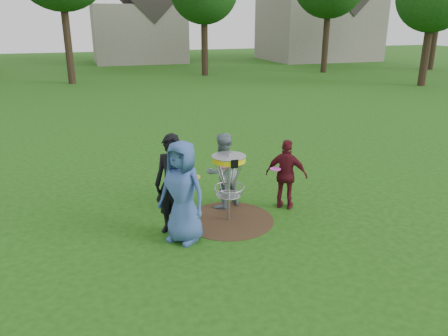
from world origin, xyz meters
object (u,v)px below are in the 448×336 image
object	(u,v)px
player_grey	(222,171)
player_maroon	(286,175)
player_black	(173,185)
player_blue	(182,192)
disc_golf_basket	(229,172)

from	to	relation	value
player_grey	player_maroon	world-z (taller)	player_grey
player_black	player_grey	distance (m)	1.50
player_blue	disc_golf_basket	xyz separation A→B (m)	(1.04, 0.52, 0.09)
player_blue	player_grey	xyz separation A→B (m)	(1.13, 1.21, -0.13)
player_blue	disc_golf_basket	distance (m)	1.16
player_black	player_blue	bearing A→B (deg)	-40.33
player_blue	player_black	bearing A→B (deg)	153.03
player_grey	player_maroon	bearing A→B (deg)	137.66
player_grey	player_black	bearing A→B (deg)	14.11
player_blue	player_grey	bearing A→B (deg)	94.34
player_grey	disc_golf_basket	xyz separation A→B (m)	(-0.09, -0.69, 0.22)
player_blue	disc_golf_basket	size ratio (longest dim) A/B	1.35
player_maroon	disc_golf_basket	bearing A→B (deg)	46.46
player_blue	player_maroon	bearing A→B (deg)	64.28
player_grey	player_maroon	distance (m)	1.34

